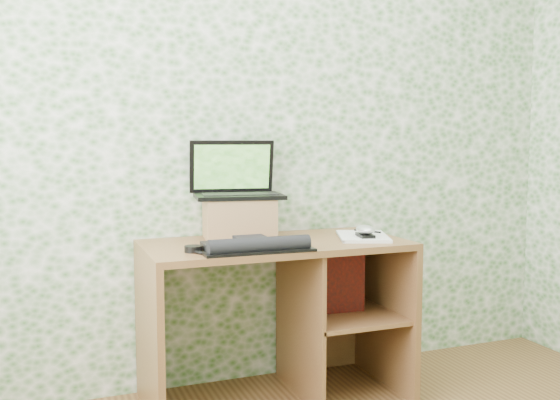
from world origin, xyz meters
name	(u,v)px	position (x,y,z in m)	size (l,w,h in m)	color
wall_back	(253,123)	(0.00, 1.75, 1.30)	(3.50, 3.50, 0.00)	white
desk	(289,296)	(0.08, 1.47, 0.48)	(1.20, 0.60, 0.75)	brown
riser	(239,218)	(-0.13, 1.58, 0.85)	(0.32, 0.27, 0.19)	#9A6B45
laptop	(236,184)	(-0.13, 1.63, 1.01)	(0.44, 0.34, 0.27)	black
keyboard	(255,245)	(-0.16, 1.25, 0.77)	(0.48, 0.25, 0.07)	black
headphones	(211,249)	(-0.34, 1.29, 0.76)	(0.21, 0.19, 0.03)	black
notepad	(363,236)	(0.43, 1.39, 0.76)	(0.23, 0.32, 0.02)	silver
mouse	(365,232)	(0.41, 1.33, 0.79)	(0.08, 0.12, 0.04)	silver
pen	(367,231)	(0.50, 1.47, 0.77)	(0.01, 0.01, 0.15)	black
red_box	(339,283)	(0.33, 1.44, 0.53)	(0.23, 0.08, 0.28)	maroon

